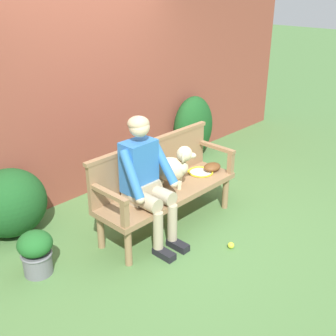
# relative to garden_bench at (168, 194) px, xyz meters

# --- Properties ---
(ground_plane) EXTENTS (40.00, 40.00, 0.00)m
(ground_plane) POSITION_rel_garden_bench_xyz_m (0.00, 0.00, -0.39)
(ground_plane) COLOR #4C753D
(brick_garden_fence) EXTENTS (8.00, 0.30, 2.67)m
(brick_garden_fence) POSITION_rel_garden_bench_xyz_m (0.00, 1.43, 0.95)
(brick_garden_fence) COLOR brown
(brick_garden_fence) RESTS_ON ground
(hedge_bush_mid_right) EXTENTS (0.77, 0.71, 0.72)m
(hedge_bush_mid_right) POSITION_rel_garden_bench_xyz_m (-1.23, 1.10, -0.03)
(hedge_bush_mid_right) COLOR #194C1E
(hedge_bush_mid_right) RESTS_ON ground
(hedge_bush_far_left) EXTENTS (0.70, 0.46, 0.93)m
(hedge_bush_far_left) POSITION_rel_garden_bench_xyz_m (1.71, 1.11, 0.08)
(hedge_bush_far_left) COLOR #194C1E
(hedge_bush_far_left) RESTS_ON ground
(garden_bench) EXTENTS (1.67, 0.53, 0.44)m
(garden_bench) POSITION_rel_garden_bench_xyz_m (0.00, 0.00, 0.00)
(garden_bench) COLOR #93704C
(garden_bench) RESTS_ON ground
(bench_backrest) EXTENTS (1.71, 0.06, 0.50)m
(bench_backrest) POSITION_rel_garden_bench_xyz_m (0.00, 0.24, 0.31)
(bench_backrest) COLOR #93704C
(bench_backrest) RESTS_ON garden_bench
(bench_armrest_left_end) EXTENTS (0.06, 0.53, 0.28)m
(bench_armrest_left_end) POSITION_rel_garden_bench_xyz_m (-0.80, -0.09, 0.26)
(bench_armrest_left_end) COLOR #93704C
(bench_armrest_left_end) RESTS_ON garden_bench
(bench_armrest_right_end) EXTENTS (0.06, 0.53, 0.28)m
(bench_armrest_right_end) POSITION_rel_garden_bench_xyz_m (0.80, -0.09, 0.26)
(bench_armrest_right_end) COLOR #93704C
(bench_armrest_right_end) RESTS_ON garden_bench
(person_seated) EXTENTS (0.56, 0.67, 1.31)m
(person_seated) POSITION_rel_garden_bench_xyz_m (-0.34, -0.02, 0.33)
(person_seated) COLOR black
(person_seated) RESTS_ON ground
(dog_on_bench) EXTENTS (0.38, 0.43, 0.46)m
(dog_on_bench) POSITION_rel_garden_bench_xyz_m (0.10, 0.01, 0.29)
(dog_on_bench) COLOR beige
(dog_on_bench) RESTS_ON garden_bench
(tennis_racket) EXTENTS (0.45, 0.55, 0.03)m
(tennis_racket) POSITION_rel_garden_bench_xyz_m (0.55, 0.04, 0.07)
(tennis_racket) COLOR yellow
(tennis_racket) RESTS_ON garden_bench
(baseball_glove) EXTENTS (0.23, 0.18, 0.09)m
(baseball_glove) POSITION_rel_garden_bench_xyz_m (0.70, -0.04, 0.10)
(baseball_glove) COLOR brown
(baseball_glove) RESTS_ON garden_bench
(tennis_ball) EXTENTS (0.07, 0.07, 0.07)m
(tennis_ball) POSITION_rel_garden_bench_xyz_m (0.13, -0.75, -0.35)
(tennis_ball) COLOR #CCDB33
(tennis_ball) RESTS_ON ground
(potted_plant) EXTENTS (0.32, 0.32, 0.43)m
(potted_plant) POSITION_rel_garden_bench_xyz_m (-1.41, 0.30, -0.15)
(potted_plant) COLOR slate
(potted_plant) RESTS_ON ground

